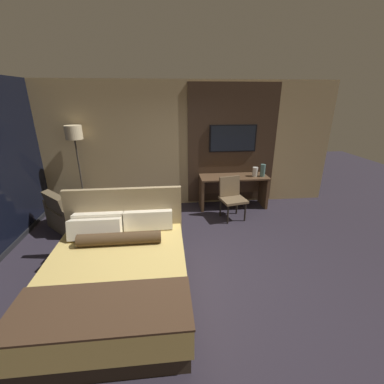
{
  "coord_description": "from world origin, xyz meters",
  "views": [
    {
      "loc": [
        -0.28,
        -3.22,
        2.48
      ],
      "look_at": [
        0.14,
        0.91,
        0.91
      ],
      "focal_mm": 24.0,
      "sensor_mm": 36.0,
      "label": 1
    }
  ],
  "objects": [
    {
      "name": "tv",
      "position": [
        1.24,
        2.52,
        1.56
      ],
      "size": [
        1.08,
        0.04,
        0.61
      ],
      "color": "black"
    },
    {
      "name": "bed",
      "position": [
        -0.96,
        -0.46,
        0.34
      ],
      "size": [
        1.76,
        2.1,
        1.17
      ],
      "color": "#33281E",
      "rests_on": "ground_plane"
    },
    {
      "name": "vase_short",
      "position": [
        1.71,
        2.2,
        0.85
      ],
      "size": [
        0.12,
        0.12,
        0.21
      ],
      "color": "silver",
      "rests_on": "desk"
    },
    {
      "name": "wall_back_tv_panel",
      "position": [
        0.15,
        2.59,
        1.4
      ],
      "size": [
        7.2,
        0.09,
        2.8
      ],
      "color": "tan",
      "rests_on": "ground_plane"
    },
    {
      "name": "desk",
      "position": [
        1.24,
        2.29,
        0.5
      ],
      "size": [
        1.54,
        0.56,
        0.75
      ],
      "color": "brown",
      "rests_on": "ground_plane"
    },
    {
      "name": "ground_plane",
      "position": [
        0.0,
        0.0,
        0.0
      ],
      "size": [
        16.0,
        16.0,
        0.0
      ],
      "primitive_type": "plane",
      "color": "#28232D"
    },
    {
      "name": "desk_chair",
      "position": [
        1.06,
        1.71,
        0.52
      ],
      "size": [
        0.58,
        0.58,
        0.88
      ],
      "rotation": [
        0.0,
        0.0,
        0.21
      ],
      "color": "brown",
      "rests_on": "ground_plane"
    },
    {
      "name": "vase_tall",
      "position": [
        1.88,
        2.18,
        0.89
      ],
      "size": [
        0.11,
        0.11,
        0.28
      ],
      "color": "#4C706B",
      "rests_on": "desk"
    },
    {
      "name": "armchair_by_window",
      "position": [
        -2.13,
        1.64,
        0.26
      ],
      "size": [
        1.23,
        1.23,
        0.79
      ],
      "rotation": [
        0.0,
        0.0,
        2.36
      ],
      "color": "brown",
      "rests_on": "ground_plane"
    },
    {
      "name": "floor_lamp",
      "position": [
        -2.15,
        2.34,
        1.61
      ],
      "size": [
        0.34,
        0.34,
        1.91
      ],
      "color": "#282623",
      "rests_on": "ground_plane"
    }
  ]
}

